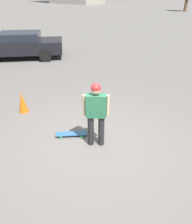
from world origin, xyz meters
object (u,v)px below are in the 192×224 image
at_px(skateboard, 71,134).
at_px(traffic_cone, 22,102).
at_px(person, 96,111).
at_px(car_parked_near, 19,45).

bearing_deg(skateboard, traffic_cone, -44.04).
distance_m(person, car_parked_near, 9.04).
xyz_separation_m(person, skateboard, (-0.71, -0.15, -0.87)).
relative_size(person, car_parked_near, 0.34).
xyz_separation_m(skateboard, traffic_cone, (-2.09, -0.05, 0.27)).
relative_size(person, skateboard, 2.27).
xyz_separation_m(person, car_parked_near, (-8.40, 3.33, -0.20)).
bearing_deg(person, traffic_cone, 145.66).
bearing_deg(traffic_cone, car_parked_near, 147.73).
bearing_deg(car_parked_near, skateboard, 107.62).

